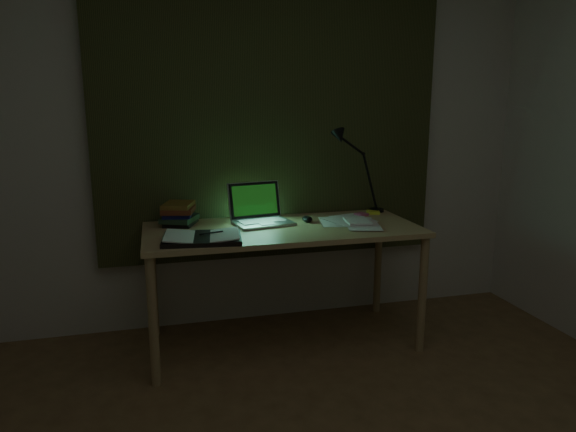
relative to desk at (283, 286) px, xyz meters
name	(u,v)px	position (x,y,z in m)	size (l,w,h in m)	color
wall_back	(270,133)	(0.02, 0.43, 0.89)	(3.50, 0.00, 2.50)	silver
curtain	(271,101)	(0.02, 0.39, 1.09)	(2.20, 0.06, 2.00)	#2E351A
desk	(283,286)	(0.00, 0.00, 0.00)	(1.59, 0.70, 0.73)	tan
laptop	(263,205)	(-0.10, 0.10, 0.48)	(0.33, 0.38, 0.24)	#ADADB2
open_textbook	(202,237)	(-0.48, -0.18, 0.38)	(0.41, 0.29, 0.03)	silver
book_stack	(179,213)	(-0.58, 0.22, 0.43)	(0.18, 0.21, 0.14)	silver
loose_papers	(349,222)	(0.41, 0.00, 0.37)	(0.31, 0.33, 0.02)	white
mouse	(307,219)	(0.18, 0.10, 0.38)	(0.06, 0.10, 0.04)	black
sticky_yellow	(373,212)	(0.67, 0.23, 0.37)	(0.08, 0.08, 0.02)	yellow
sticky_pink	(361,214)	(0.57, 0.19, 0.37)	(0.07, 0.07, 0.01)	#CC4F7A
desk_lamp	(378,172)	(0.72, 0.28, 0.63)	(0.35, 0.28, 0.53)	black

